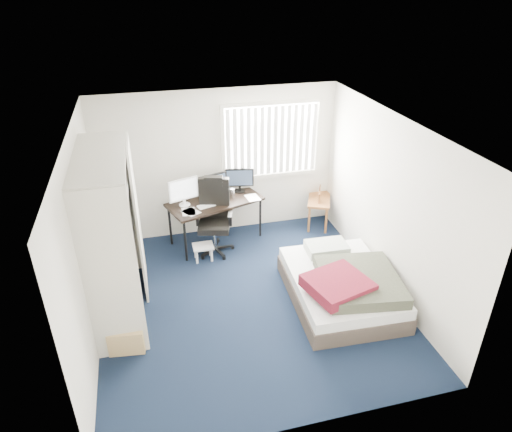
{
  "coord_description": "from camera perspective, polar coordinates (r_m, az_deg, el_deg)",
  "views": [
    {
      "loc": [
        -1.17,
        -4.96,
        4.1
      ],
      "look_at": [
        0.21,
        0.4,
        1.11
      ],
      "focal_mm": 32.0,
      "sensor_mm": 36.0,
      "label": 1
    }
  ],
  "objects": [
    {
      "name": "closet",
      "position": [
        5.93,
        -17.55,
        -0.71
      ],
      "size": [
        0.64,
        1.84,
        2.22
      ],
      "color": "beige",
      "rests_on": "ground"
    },
    {
      "name": "window_assembly",
      "position": [
        7.72,
        1.97,
        9.43
      ],
      "size": [
        1.72,
        0.09,
        1.32
      ],
      "color": "white",
      "rests_on": "ground"
    },
    {
      "name": "nightstand",
      "position": [
        8.26,
        7.88,
        1.86
      ],
      "size": [
        0.65,
        0.84,
        0.7
      ],
      "color": "brown",
      "rests_on": "ground"
    },
    {
      "name": "pine_box",
      "position": [
        5.97,
        -15.79,
        -14.33
      ],
      "size": [
        0.46,
        0.37,
        0.32
      ],
      "primitive_type": "cube",
      "rotation": [
        0.0,
        0.0,
        -0.13
      ],
      "color": "tan",
      "rests_on": "ground"
    },
    {
      "name": "bed",
      "position": [
        6.49,
        10.77,
        -8.49
      ],
      "size": [
        1.45,
        1.87,
        0.6
      ],
      "color": "#433830",
      "rests_on": "ground"
    },
    {
      "name": "footstool",
      "position": [
        7.31,
        -6.61,
        -4.08
      ],
      "size": [
        0.32,
        0.26,
        0.26
      ],
      "color": "white",
      "rests_on": "ground"
    },
    {
      "name": "ground",
      "position": [
        6.54,
        -0.91,
        -10.46
      ],
      "size": [
        4.2,
        4.2,
        0.0
      ],
      "primitive_type": "plane",
      "color": "black",
      "rests_on": "ground"
    },
    {
      "name": "desk",
      "position": [
        7.56,
        -5.24,
        2.19
      ],
      "size": [
        1.68,
        1.16,
        1.21
      ],
      "color": "black",
      "rests_on": "ground"
    },
    {
      "name": "office_chair",
      "position": [
        7.43,
        -5.19,
        -0.94
      ],
      "size": [
        0.71,
        0.71,
        1.25
      ],
      "color": "black",
      "rests_on": "ground"
    },
    {
      "name": "room_shell",
      "position": [
        5.72,
        -1.02,
        1.41
      ],
      "size": [
        4.2,
        4.2,
        4.2
      ],
      "color": "silver",
      "rests_on": "ground"
    }
  ]
}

